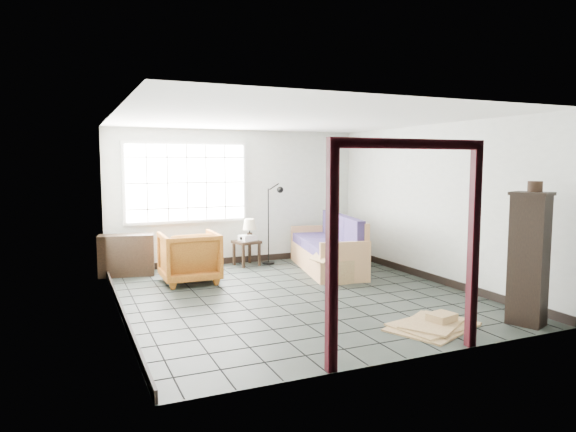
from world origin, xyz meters
name	(u,v)px	position (x,y,z in m)	size (l,w,h in m)	color
ground	(295,295)	(0.00, 0.00, 0.00)	(5.50, 5.50, 0.00)	black
room_shell	(294,183)	(0.00, 0.03, 1.68)	(5.02, 5.52, 2.61)	#AEB2AB
window_panel	(187,183)	(-1.00, 2.70, 1.60)	(2.32, 0.08, 1.52)	silver
doorway_trim	(408,223)	(0.00, -2.70, 1.38)	(1.80, 0.08, 2.20)	#330B11
futon_sofa	(330,250)	(1.36, 1.42, 0.37)	(1.31, 2.41, 1.01)	#9A6945
armchair	(189,254)	(-1.26, 1.46, 0.47)	(0.90, 0.85, 0.93)	brown
side_table	(247,245)	(0.06, 2.40, 0.40)	(0.52, 0.52, 0.48)	black
table_lamp	(250,225)	(0.14, 2.44, 0.77)	(0.31, 0.31, 0.41)	black
projector	(247,238)	(0.09, 2.41, 0.54)	(0.36, 0.32, 0.11)	silver
floor_lamp	(274,221)	(0.63, 2.39, 0.84)	(0.48, 0.31, 1.58)	black
console_shelf	(127,255)	(-2.15, 2.40, 0.36)	(0.98, 0.51, 0.72)	black
tall_shelf	(529,258)	(2.01, -2.40, 0.83)	(0.48, 0.53, 1.62)	black
pot	(535,186)	(2.07, -2.39, 1.69)	(0.19, 0.19, 0.13)	black
open_box	(340,270)	(1.06, 0.52, 0.19)	(0.96, 0.50, 0.53)	brown
cardboard_pile	(434,324)	(0.90, -2.04, 0.04)	(1.28, 1.11, 0.16)	brown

